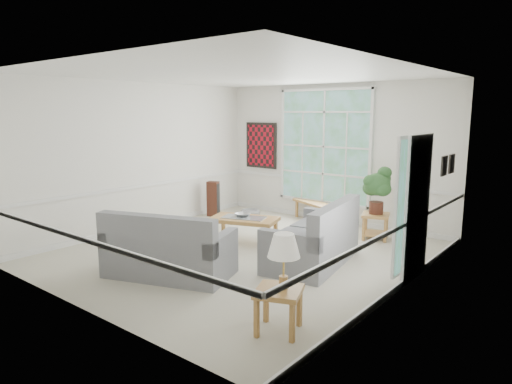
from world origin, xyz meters
The scene contains 24 objects.
floor centered at (0.00, 0.00, -0.01)m, with size 5.50×6.00×0.01m, color #BBB5A0.
ceiling centered at (0.00, 0.00, 3.00)m, with size 5.50×6.00×0.02m, color white.
wall_back centered at (0.00, 3.00, 1.50)m, with size 5.50×0.02×3.00m, color white.
wall_front centered at (0.00, -3.00, 1.50)m, with size 5.50×0.02×3.00m, color white.
wall_left centered at (-2.75, 0.00, 1.50)m, with size 0.02×6.00×3.00m, color white.
wall_right centered at (2.75, 0.00, 1.50)m, with size 0.02×6.00×3.00m, color white.
window_back centered at (-0.20, 2.96, 1.65)m, with size 2.30×0.08×2.40m, color white.
entry_door centered at (2.71, 0.60, 1.05)m, with size 0.08×0.90×2.10m, color white.
door_sidelight centered at (2.71, -0.03, 1.15)m, with size 0.08×0.26×1.90m, color white.
wall_art centered at (-1.95, 2.95, 1.60)m, with size 0.90×0.06×1.10m, color #5B0A12.
wall_frame_near centered at (2.71, 1.75, 1.55)m, with size 0.04×0.26×0.32m, color black.
wall_frame_far centered at (2.71, 2.15, 1.55)m, with size 0.04×0.26×0.32m, color black.
loveseat_right centered at (1.19, 0.27, 0.51)m, with size 0.97×1.87×1.01m, color gray.
loveseat_front centered at (-0.17, -1.51, 0.49)m, with size 1.82×0.94×0.98m, color gray.
coffee_table centered at (-0.45, 0.52, 0.23)m, with size 1.23×0.67×0.46m, color #AF7B3F.
pewter_bowl centered at (-0.52, 0.57, 0.50)m, with size 0.33×0.33×0.08m, color gray.
window_bench centered at (-0.02, 2.65, 0.21)m, with size 1.81×0.35×0.42m, color #AF7B3F.
end_table centered at (1.39, 2.23, 0.25)m, with size 0.49×0.49×0.49m, color #AF7B3F.
houseplant centered at (1.39, 2.24, 0.95)m, with size 0.54×0.54×0.92m, color #2C5829, non-canonical shape.
side_table centered at (2.15, -1.96, 0.25)m, with size 0.49×0.49×0.50m, color #AF7B3F.
table_lamp centered at (2.18, -1.91, 0.80)m, with size 0.36×0.36×0.61m, color white, non-canonical shape.
pet_bed centered at (-1.76, 2.30, 0.07)m, with size 0.45×0.45×0.13m, color slate.
floor_speaker centered at (-2.40, 1.72, 0.41)m, with size 0.25×0.20×0.81m, color #421F14.
cat centered at (0.97, 0.90, 0.59)m, with size 0.31×0.22×0.15m, color black.
Camera 1 is at (4.90, -5.79, 2.40)m, focal length 32.00 mm.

